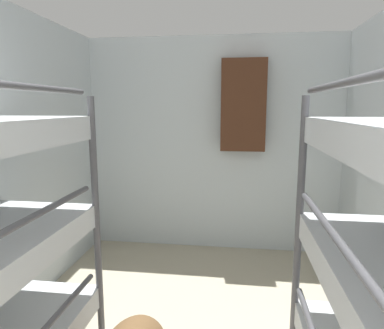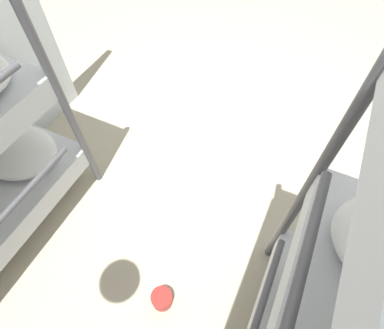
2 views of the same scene
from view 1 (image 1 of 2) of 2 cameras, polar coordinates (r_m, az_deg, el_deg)
The scene contains 2 objects.
wall_back at distance 3.64m, azimuth 3.50°, elevation 3.16°, with size 2.75×0.06×2.24m.
hanging_coat at distance 3.46m, azimuth 8.56°, elevation 9.70°, with size 0.44×0.12×0.90m.
Camera 1 is at (0.26, 0.44, 1.53)m, focal length 32.00 mm.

